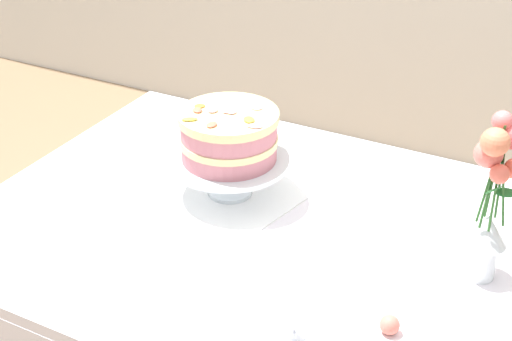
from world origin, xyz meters
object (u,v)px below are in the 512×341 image
layer_cake (229,135)px  teacup (276,334)px  dining_table (271,267)px  cake_stand (229,164)px  fallen_rose (389,326)px  flower_vase (491,200)px

layer_cake → teacup: 0.55m
dining_table → teacup: 0.37m
layer_cake → dining_table: bearing=-32.5°
cake_stand → teacup: bearing=-51.4°
dining_table → layer_cake: bearing=147.5°
dining_table → cake_stand: (-0.17, 0.11, 0.18)m
cake_stand → teacup: (0.33, -0.42, -0.06)m
layer_cake → fallen_rose: 0.60m
dining_table → flower_vase: bearing=8.7°
layer_cake → flower_vase: bearing=-3.6°
cake_stand → fallen_rose: 0.59m
cake_stand → layer_cake: layer_cake is taller
dining_table → fallen_rose: size_ratio=12.48×
flower_vase → teacup: (-0.28, -0.38, -0.16)m
flower_vase → cake_stand: bearing=176.4°
teacup → fallen_rose: 0.21m
flower_vase → teacup: size_ratio=2.72×
layer_cake → flower_vase: size_ratio=0.65×
flower_vase → teacup: bearing=-126.3°
dining_table → teacup: (0.17, -0.31, 0.12)m
flower_vase → teacup: 0.50m
layer_cake → fallen_rose: layer_cake is taller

